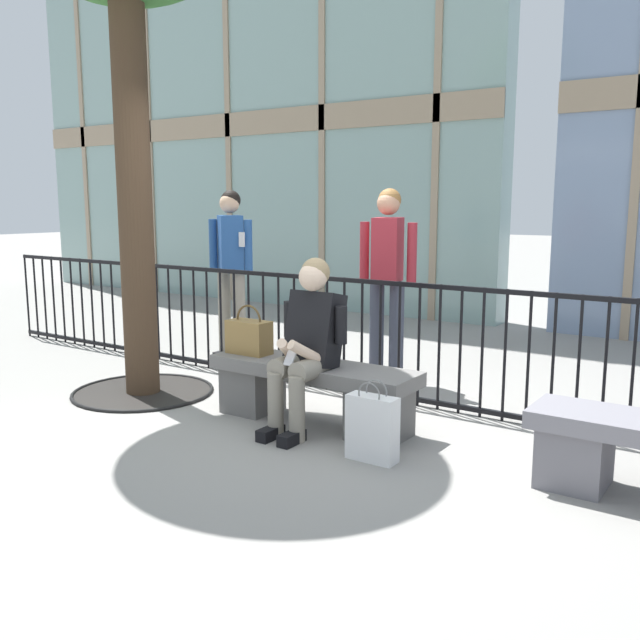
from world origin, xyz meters
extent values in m
plane|color=gray|center=(0.00, 0.00, 0.00)|extent=(60.00, 60.00, 0.00)
cube|color=slate|center=(0.00, 0.00, 0.40)|extent=(1.60, 0.44, 0.10)
cube|color=#605E5B|center=(-0.56, 0.00, 0.17)|extent=(0.36, 0.37, 0.35)
cube|color=#605E5B|center=(0.56, 0.00, 0.17)|extent=(0.36, 0.37, 0.35)
cylinder|color=gray|center=(-0.04, -0.18, 0.47)|extent=(0.15, 0.40, 0.15)
cylinder|color=gray|center=(-0.04, -0.38, 0.23)|extent=(0.11, 0.11, 0.45)
cube|color=black|center=(-0.04, -0.44, 0.04)|extent=(0.09, 0.22, 0.08)
cylinder|color=gray|center=(0.14, -0.18, 0.47)|extent=(0.15, 0.40, 0.15)
cylinder|color=gray|center=(0.14, -0.38, 0.23)|extent=(0.11, 0.11, 0.45)
cube|color=black|center=(0.14, -0.44, 0.04)|extent=(0.09, 0.22, 0.08)
cube|color=black|center=(0.05, -0.04, 0.71)|extent=(0.36, 0.30, 0.55)
cylinder|color=black|center=(-0.17, -0.04, 0.76)|extent=(0.08, 0.08, 0.26)
cylinder|color=beige|center=(-0.03, -0.26, 0.59)|extent=(0.16, 0.28, 0.20)
cylinder|color=black|center=(0.27, -0.04, 0.76)|extent=(0.08, 0.08, 0.26)
cylinder|color=beige|center=(0.13, -0.26, 0.59)|extent=(0.16, 0.28, 0.20)
cube|color=silver|center=(0.05, -0.32, 0.57)|extent=(0.07, 0.10, 0.13)
sphere|color=beige|center=(0.05, -0.06, 1.08)|extent=(0.20, 0.20, 0.20)
sphere|color=#997F59|center=(0.05, -0.03, 1.11)|extent=(0.20, 0.20, 0.20)
cube|color=olive|center=(-0.58, -0.01, 0.58)|extent=(0.34, 0.17, 0.25)
torus|color=brown|center=(-0.58, -0.01, 0.71)|extent=(0.24, 0.02, 0.24)
cube|color=white|center=(0.73, -0.39, 0.21)|extent=(0.32, 0.13, 0.41)
torus|color=slate|center=(0.73, -0.44, 0.43)|extent=(0.15, 0.01, 0.15)
torus|color=slate|center=(0.73, -0.35, 0.43)|extent=(0.15, 0.01, 0.15)
cylinder|color=#383D4C|center=(-0.24, 1.35, 0.45)|extent=(0.13, 0.13, 0.90)
cube|color=black|center=(-0.24, 1.31, 0.03)|extent=(0.09, 0.22, 0.06)
cylinder|color=#383D4C|center=(-0.04, 1.35, 0.45)|extent=(0.13, 0.13, 0.90)
cube|color=black|center=(-0.04, 1.31, 0.03)|extent=(0.09, 0.22, 0.06)
cube|color=maroon|center=(-0.14, 1.35, 1.18)|extent=(0.33, 0.43, 0.56)
cylinder|color=maroon|center=(-0.38, 1.35, 1.16)|extent=(0.08, 0.08, 0.52)
cylinder|color=maroon|center=(0.09, 1.35, 1.16)|extent=(0.08, 0.08, 0.52)
sphere|color=tan|center=(-0.14, 1.35, 1.58)|extent=(0.20, 0.20, 0.20)
sphere|color=olive|center=(-0.14, 1.37, 1.61)|extent=(0.20, 0.20, 0.20)
cylinder|color=gray|center=(-2.04, 1.33, 0.45)|extent=(0.13, 0.13, 0.90)
cube|color=black|center=(-2.04, 1.29, 0.03)|extent=(0.09, 0.22, 0.06)
cylinder|color=gray|center=(-1.84, 1.33, 0.45)|extent=(0.13, 0.13, 0.90)
cube|color=black|center=(-1.84, 1.29, 0.03)|extent=(0.09, 0.22, 0.06)
cube|color=#234C8C|center=(-1.94, 1.33, 1.18)|extent=(0.43, 0.42, 0.56)
cylinder|color=#234C8C|center=(-2.17, 1.33, 1.16)|extent=(0.08, 0.08, 0.52)
cylinder|color=#234C8C|center=(-1.70, 1.33, 1.16)|extent=(0.08, 0.08, 0.52)
sphere|color=#DBAD89|center=(-1.94, 1.33, 1.58)|extent=(0.20, 0.20, 0.20)
sphere|color=black|center=(-1.94, 1.35, 1.61)|extent=(0.20, 0.20, 0.20)
cube|color=silver|center=(-1.70, 1.23, 1.23)|extent=(0.07, 0.01, 0.14)
cylinder|color=black|center=(-4.75, 0.84, 0.49)|extent=(0.02, 0.02, 0.98)
cylinder|color=black|center=(-4.58, 0.84, 0.49)|extent=(0.02, 0.02, 0.98)
cylinder|color=black|center=(-4.41, 0.84, 0.49)|extent=(0.02, 0.02, 0.98)
cylinder|color=black|center=(-4.23, 0.84, 0.49)|extent=(0.02, 0.02, 0.98)
cylinder|color=black|center=(-4.06, 0.84, 0.49)|extent=(0.02, 0.02, 0.98)
cylinder|color=black|center=(-3.89, 0.84, 0.49)|extent=(0.02, 0.02, 0.98)
cylinder|color=black|center=(-3.72, 0.84, 0.49)|extent=(0.02, 0.02, 0.98)
cylinder|color=black|center=(-3.54, 0.84, 0.49)|extent=(0.02, 0.02, 0.98)
cylinder|color=black|center=(-3.37, 0.84, 0.49)|extent=(0.02, 0.02, 0.98)
cylinder|color=black|center=(-3.20, 0.84, 0.49)|extent=(0.02, 0.02, 0.98)
cylinder|color=black|center=(-3.02, 0.84, 0.49)|extent=(0.02, 0.02, 0.98)
cylinder|color=black|center=(-2.85, 0.84, 0.49)|extent=(0.02, 0.02, 0.98)
cylinder|color=black|center=(-2.68, 0.84, 0.49)|extent=(0.02, 0.02, 0.98)
cylinder|color=black|center=(-2.51, 0.84, 0.49)|extent=(0.02, 0.02, 0.98)
cylinder|color=black|center=(-2.33, 0.84, 0.49)|extent=(0.02, 0.02, 0.98)
cylinder|color=black|center=(-2.16, 0.84, 0.49)|extent=(0.02, 0.02, 0.98)
cylinder|color=black|center=(-1.99, 0.84, 0.49)|extent=(0.02, 0.02, 0.98)
cylinder|color=black|center=(-1.81, 0.84, 0.49)|extent=(0.02, 0.02, 0.98)
cylinder|color=black|center=(-1.64, 0.84, 0.49)|extent=(0.02, 0.02, 0.98)
cylinder|color=black|center=(-1.47, 0.84, 0.49)|extent=(0.02, 0.02, 0.98)
cylinder|color=black|center=(-1.30, 0.84, 0.49)|extent=(0.02, 0.02, 0.98)
cylinder|color=black|center=(-1.12, 0.84, 0.49)|extent=(0.02, 0.02, 0.98)
cylinder|color=black|center=(-0.95, 0.84, 0.49)|extent=(0.02, 0.02, 0.98)
cylinder|color=black|center=(-0.78, 0.84, 0.49)|extent=(0.02, 0.02, 0.98)
cylinder|color=black|center=(-0.60, 0.84, 0.49)|extent=(0.02, 0.02, 0.98)
cylinder|color=black|center=(-0.43, 0.84, 0.49)|extent=(0.02, 0.02, 0.98)
cylinder|color=black|center=(-0.26, 0.84, 0.49)|extent=(0.02, 0.02, 0.98)
cylinder|color=black|center=(-0.09, 0.84, 0.49)|extent=(0.02, 0.02, 0.98)
cylinder|color=black|center=(0.09, 0.84, 0.49)|extent=(0.02, 0.02, 0.98)
cylinder|color=black|center=(0.26, 0.84, 0.49)|extent=(0.02, 0.02, 0.98)
cylinder|color=black|center=(0.43, 0.84, 0.49)|extent=(0.02, 0.02, 0.98)
cylinder|color=black|center=(0.60, 0.84, 0.49)|extent=(0.02, 0.02, 0.98)
cylinder|color=black|center=(0.78, 0.84, 0.49)|extent=(0.02, 0.02, 0.98)
cylinder|color=black|center=(0.95, 0.84, 0.49)|extent=(0.02, 0.02, 0.98)
cylinder|color=black|center=(1.12, 0.84, 0.49)|extent=(0.02, 0.02, 0.98)
cylinder|color=black|center=(1.30, 0.84, 0.49)|extent=(0.02, 0.02, 0.98)
cylinder|color=black|center=(1.47, 0.84, 0.49)|extent=(0.02, 0.02, 0.98)
cylinder|color=black|center=(1.64, 0.84, 0.49)|extent=(0.02, 0.02, 0.98)
cylinder|color=black|center=(1.81, 0.84, 0.49)|extent=(0.02, 0.02, 0.98)
cylinder|color=black|center=(1.99, 0.84, 0.49)|extent=(0.02, 0.02, 0.98)
cube|color=black|center=(0.00, 0.84, 0.05)|extent=(9.50, 0.04, 0.04)
cube|color=black|center=(0.00, 0.84, 0.96)|extent=(9.50, 0.04, 0.04)
cylinder|color=black|center=(-1.65, -0.14, 0.01)|extent=(1.15, 1.15, 0.01)
torus|color=black|center=(-1.65, -0.14, 0.01)|extent=(1.18, 1.18, 0.03)
cylinder|color=#423021|center=(-1.65, -0.14, 1.70)|extent=(0.28, 0.28, 3.40)
cube|color=slate|center=(1.87, -0.07, 0.17)|extent=(0.36, 0.37, 0.35)
cube|color=#84A39E|center=(-4.85, 4.80, 4.50)|extent=(9.04, 0.40, 9.00)
cube|color=gray|center=(-8.46, 4.59, 4.50)|extent=(0.10, 0.04, 9.00)
cube|color=gray|center=(-6.65, 4.59, 4.50)|extent=(0.10, 0.04, 9.00)
cube|color=gray|center=(-4.85, 4.59, 4.50)|extent=(0.10, 0.04, 9.00)
cube|color=gray|center=(-4.85, 4.59, 2.80)|extent=(9.04, 0.04, 0.36)
camera|label=1|loc=(2.80, -3.99, 1.59)|focal=39.05mm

